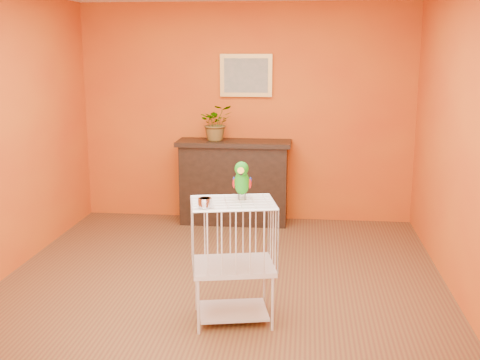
# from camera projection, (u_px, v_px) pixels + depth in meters

# --- Properties ---
(ground) EXTENTS (4.50, 4.50, 0.00)m
(ground) POSITION_uv_depth(u_px,v_px,m) (221.00, 286.00, 5.32)
(ground) COLOR brown
(ground) RESTS_ON ground
(room_shell) EXTENTS (4.50, 4.50, 4.50)m
(room_shell) POSITION_uv_depth(u_px,v_px,m) (219.00, 107.00, 4.99)
(room_shell) COLOR #CD5B13
(room_shell) RESTS_ON ground
(console_cabinet) EXTENTS (1.34, 0.48, 1.00)m
(console_cabinet) POSITION_uv_depth(u_px,v_px,m) (234.00, 182.00, 7.19)
(console_cabinet) COLOR black
(console_cabinet) RESTS_ON ground
(potted_plant) EXTENTS (0.48, 0.51, 0.33)m
(potted_plant) POSITION_uv_depth(u_px,v_px,m) (217.00, 126.00, 7.11)
(potted_plant) COLOR #26722D
(potted_plant) RESTS_ON console_cabinet
(framed_picture) EXTENTS (0.62, 0.04, 0.50)m
(framed_picture) POSITION_uv_depth(u_px,v_px,m) (246.00, 75.00, 7.10)
(framed_picture) COLOR #C29445
(framed_picture) RESTS_ON room_shell
(birdcage) EXTENTS (0.69, 0.59, 0.94)m
(birdcage) POSITION_uv_depth(u_px,v_px,m) (233.00, 260.00, 4.56)
(birdcage) COLOR silver
(birdcage) RESTS_ON ground
(feed_cup) EXTENTS (0.10, 0.10, 0.07)m
(feed_cup) POSITION_uv_depth(u_px,v_px,m) (205.00, 203.00, 4.29)
(feed_cup) COLOR silver
(feed_cup) RESTS_ON birdcage
(parrot) EXTENTS (0.14, 0.26, 0.30)m
(parrot) POSITION_uv_depth(u_px,v_px,m) (242.00, 180.00, 4.51)
(parrot) COLOR #59544C
(parrot) RESTS_ON birdcage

